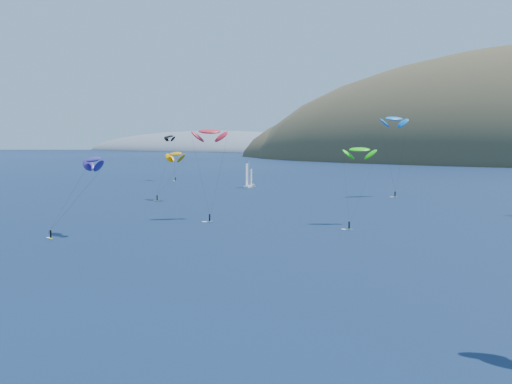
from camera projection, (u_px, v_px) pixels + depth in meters
name	position (u px, v px, depth m)	size (l,w,h in m)	color
headland	(232.00, 153.00, 935.19)	(460.00, 250.00, 60.00)	slate
sailboat	(248.00, 185.00, 262.63)	(8.40, 7.37, 10.05)	silver
kitesurfer_1	(175.00, 154.00, 210.45)	(8.90, 8.89, 15.93)	#C8EA1A
kitesurfer_3	(360.00, 150.00, 153.65)	(7.55, 14.56, 17.89)	#C8EA1A
kitesurfer_4	(394.00, 119.00, 223.11)	(9.20, 9.88, 26.96)	#C8EA1A
kitesurfer_9	(210.00, 132.00, 162.82)	(8.85, 10.68, 22.19)	#C8EA1A
kitesurfer_10	(93.00, 160.00, 136.81)	(8.21, 12.68, 16.49)	#C8EA1A
kitesurfer_12	(170.00, 137.00, 304.51)	(10.27, 6.67, 20.78)	#C8EA1A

